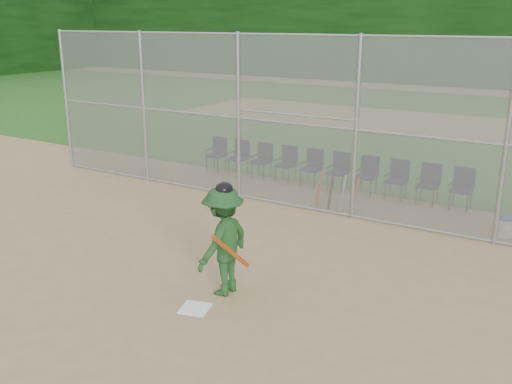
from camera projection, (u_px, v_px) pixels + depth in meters
The scene contains 18 objects.
ground at pixel (176, 296), 9.18m from camera, with size 100.00×100.00×0.00m, color tan.
grass_strip at pixel (446, 125), 23.92m from camera, with size 100.00×100.00×0.00m, color #235D1C.
dirt_patch_far at pixel (446, 125), 23.92m from camera, with size 24.00×24.00×0.00m, color tan.
backstop_fence at pixel (314, 122), 12.67m from camera, with size 16.09×0.09×4.00m.
home_plate at pixel (195, 308), 8.76m from camera, with size 0.43×0.43×0.02m, color white.
batter_at_plate at pixel (223, 240), 9.04m from camera, with size 0.93×1.29×1.87m.
water_cooler at pixel (505, 227), 11.64m from camera, with size 0.33×0.33×0.42m.
spare_bats at pixel (337, 192), 13.28m from camera, with size 0.96×0.37×0.83m.
chair_0 at pixel (216, 154), 16.67m from camera, with size 0.54×0.52×0.96m, color #0E0E35, non-canonical shape.
chair_1 at pixel (238, 158), 16.29m from camera, with size 0.54×0.52×0.96m, color #0E0E35, non-canonical shape.
chair_2 at pixel (261, 161), 15.91m from camera, with size 0.54×0.52×0.96m, color #0E0E35, non-canonical shape.
chair_3 at pixel (286, 164), 15.53m from camera, with size 0.54×0.52×0.96m, color #0E0E35, non-canonical shape.
chair_4 at pixel (311, 168), 15.15m from camera, with size 0.54×0.52×0.96m, color #0E0E35, non-canonical shape.
chair_5 at pixel (338, 172), 14.76m from camera, with size 0.54×0.52×0.96m, color #0E0E35, non-canonical shape.
chair_6 at pixel (366, 176), 14.38m from camera, with size 0.54×0.52×0.96m, color #0E0E35, non-canonical shape.
chair_7 at pixel (396, 180), 14.00m from camera, with size 0.54×0.52×0.96m, color #0E0E35, non-canonical shape.
chair_8 at pixel (428, 185), 13.62m from camera, with size 0.54×0.52×0.96m, color #0E0E35, non-canonical shape.
chair_9 at pixel (461, 189), 13.24m from camera, with size 0.54×0.52×0.96m, color #0E0E35, non-canonical shape.
Camera 1 is at (5.39, -6.43, 4.27)m, focal length 40.00 mm.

